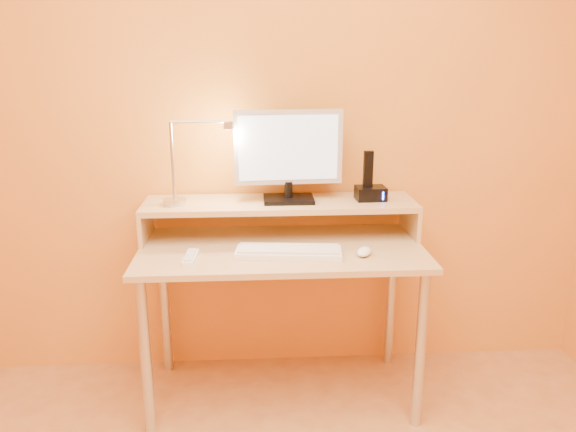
{
  "coord_description": "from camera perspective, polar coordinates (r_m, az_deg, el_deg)",
  "views": [
    {
      "loc": [
        -0.11,
        -1.06,
        1.51
      ],
      "look_at": [
        0.02,
        1.13,
        0.87
      ],
      "focal_mm": 34.89,
      "sensor_mm": 36.0,
      "label": 1
    }
  ],
  "objects": [
    {
      "name": "wall_back",
      "position": [
        2.57,
        -1.06,
        10.48
      ],
      "size": [
        3.0,
        0.04,
        2.5
      ],
      "primitive_type": "cube",
      "color": "#C77823",
      "rests_on": "floor"
    },
    {
      "name": "desk_leg_fl",
      "position": [
        2.34,
        -14.27,
        -14.0
      ],
      "size": [
        0.04,
        0.04,
        0.69
      ],
      "primitive_type": "cylinder",
      "color": "silver",
      "rests_on": "floor"
    },
    {
      "name": "desk_leg_fr",
      "position": [
        2.39,
        13.33,
        -13.22
      ],
      "size": [
        0.04,
        0.04,
        0.69
      ],
      "primitive_type": "cylinder",
      "color": "silver",
      "rests_on": "floor"
    },
    {
      "name": "desk_leg_bl",
      "position": [
        2.78,
        -12.43,
        -8.84
      ],
      "size": [
        0.04,
        0.04,
        0.69
      ],
      "primitive_type": "cylinder",
      "color": "silver",
      "rests_on": "floor"
    },
    {
      "name": "desk_leg_br",
      "position": [
        2.82,
        10.45,
        -8.32
      ],
      "size": [
        0.04,
        0.04,
        0.69
      ],
      "primitive_type": "cylinder",
      "color": "silver",
      "rests_on": "floor"
    },
    {
      "name": "desk_lower",
      "position": [
        2.38,
        -0.65,
        -3.42
      ],
      "size": [
        1.2,
        0.6,
        0.02
      ],
      "primitive_type": "cube",
      "color": "tan",
      "rests_on": "floor"
    },
    {
      "name": "shelf_riser_left",
      "position": [
        2.54,
        -14.27,
        -0.76
      ],
      "size": [
        0.02,
        0.3,
        0.14
      ],
      "primitive_type": "cube",
      "color": "tan",
      "rests_on": "desk_lower"
    },
    {
      "name": "shelf_riser_right",
      "position": [
        2.59,
        12.34,
        -0.29
      ],
      "size": [
        0.02,
        0.3,
        0.14
      ],
      "primitive_type": "cube",
      "color": "tan",
      "rests_on": "desk_lower"
    },
    {
      "name": "desk_shelf",
      "position": [
        2.48,
        -0.84,
        1.24
      ],
      "size": [
        1.2,
        0.3,
        0.02
      ],
      "primitive_type": "cube",
      "color": "tan",
      "rests_on": "desk_lower"
    },
    {
      "name": "monitor_foot",
      "position": [
        2.47,
        0.05,
        1.74
      ],
      "size": [
        0.22,
        0.16,
        0.02
      ],
      "primitive_type": "cube",
      "color": "black",
      "rests_on": "desk_shelf"
    },
    {
      "name": "monitor_neck",
      "position": [
        2.46,
        0.05,
        2.73
      ],
      "size": [
        0.04,
        0.04,
        0.07
      ],
      "primitive_type": "cylinder",
      "color": "black",
      "rests_on": "monitor_foot"
    },
    {
      "name": "monitor_panel",
      "position": [
        2.43,
        0.04,
        7.02
      ],
      "size": [
        0.47,
        0.06,
        0.32
      ],
      "primitive_type": "cube",
      "rotation": [
        0.0,
        0.0,
        0.06
      ],
      "color": "#B6B6BD",
      "rests_on": "monitor_neck"
    },
    {
      "name": "monitor_back",
      "position": [
        2.46,
        0.01,
        7.11
      ],
      "size": [
        0.42,
        0.04,
        0.27
      ],
      "primitive_type": "cube",
      "rotation": [
        0.0,
        0.0,
        0.06
      ],
      "color": "black",
      "rests_on": "monitor_panel"
    },
    {
      "name": "monitor_screen",
      "position": [
        2.42,
        0.07,
        6.95
      ],
      "size": [
        0.43,
        0.03,
        0.28
      ],
      "primitive_type": "cube",
      "rotation": [
        0.0,
        0.0,
        0.06
      ],
      "color": "silver",
      "rests_on": "monitor_panel"
    },
    {
      "name": "lamp_base",
      "position": [
        2.46,
        -11.45,
        1.43
      ],
      "size": [
        0.1,
        0.1,
        0.02
      ],
      "primitive_type": "cylinder",
      "color": "silver",
      "rests_on": "desk_shelf"
    },
    {
      "name": "lamp_post",
      "position": [
        2.42,
        -11.68,
        5.49
      ],
      "size": [
        0.01,
        0.01,
        0.33
      ],
      "primitive_type": "cylinder",
      "color": "silver",
      "rests_on": "lamp_base"
    },
    {
      "name": "lamp_arm",
      "position": [
        2.38,
        -9.02,
        9.47
      ],
      "size": [
        0.24,
        0.01,
        0.01
      ],
      "primitive_type": "cylinder",
      "rotation": [
        0.0,
        1.57,
        0.0
      ],
      "color": "silver",
      "rests_on": "lamp_post"
    },
    {
      "name": "lamp_head",
      "position": [
        2.38,
        -6.09,
        9.19
      ],
      "size": [
        0.04,
        0.04,
        0.03
      ],
      "primitive_type": "cylinder",
      "color": "silver",
      "rests_on": "lamp_arm"
    },
    {
      "name": "lamp_bulb",
      "position": [
        2.38,
        -6.07,
        8.81
      ],
      "size": [
        0.03,
        0.03,
        0.0
      ],
      "primitive_type": "cylinder",
      "color": "#FFEAC6",
      "rests_on": "lamp_head"
    },
    {
      "name": "phone_dock",
      "position": [
        2.52,
        8.41,
        2.31
      ],
      "size": [
        0.13,
        0.11,
        0.06
      ],
      "primitive_type": "cube",
      "rotation": [
        0.0,
        0.0,
        0.05
      ],
      "color": "black",
      "rests_on": "desk_shelf"
    },
    {
      "name": "phone_handset",
      "position": [
        2.49,
        8.18,
        4.76
      ],
      "size": [
        0.04,
        0.03,
        0.16
      ],
      "primitive_type": "cube",
      "rotation": [
        0.0,
        0.0,
        0.05
      ],
      "color": "black",
      "rests_on": "phone_dock"
    },
    {
      "name": "phone_led",
      "position": [
        2.48,
        9.67,
        2.03
      ],
      "size": [
        0.01,
        0.0,
        0.04
      ],
      "primitive_type": "cube",
      "color": "#2358FF",
      "rests_on": "phone_dock"
    },
    {
      "name": "keyboard",
      "position": [
        2.27,
        0.05,
        -3.73
      ],
      "size": [
        0.44,
        0.18,
        0.02
      ],
      "primitive_type": "cube",
      "rotation": [
        0.0,
        0.0,
        -0.1
      ],
      "color": "white",
      "rests_on": "desk_lower"
    },
    {
      "name": "mouse",
      "position": [
        2.29,
        7.76,
        -3.6
      ],
      "size": [
        0.09,
        0.11,
        0.03
      ],
      "primitive_type": "ellipsoid",
      "rotation": [
        0.0,
        0.0,
        -0.41
      ],
      "color": "white",
      "rests_on": "desk_lower"
    },
    {
      "name": "remote_control",
      "position": [
        2.26,
        -9.88,
        -4.19
      ],
      "size": [
        0.05,
        0.16,
        0.02
      ],
      "primitive_type": "cube",
      "rotation": [
        0.0,
        0.0,
        -0.06
      ],
      "color": "white",
      "rests_on": "desk_lower"
    }
  ]
}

